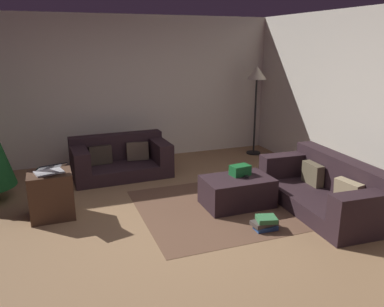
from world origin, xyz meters
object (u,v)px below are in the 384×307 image
laptop (50,170)px  side_table (51,195)px  book_stack (265,223)px  ottoman (237,191)px  gift_box (240,170)px  tv_remote (246,176)px  couch_left (120,159)px  couch_right (327,190)px  corner_lamp (257,80)px

laptop → side_table: bearing=104.1°
book_stack → ottoman: bearing=89.4°
gift_box → tv_remote: gift_box is taller
tv_remote → laptop: 2.50m
couch_left → ottoman: 2.21m
laptop → gift_box: bearing=-8.0°
ottoman → gift_box: (0.08, 0.09, 0.26)m
couch_left → couch_right: couch_right is taller
ottoman → tv_remote: bearing=2.2°
couch_right → side_table: couch_right is taller
side_table → corner_lamp: (3.81, 1.68, 1.15)m
side_table → corner_lamp: size_ratio=0.35×
ottoman → book_stack: (-0.01, -0.76, -0.11)m
couch_left → corner_lamp: 2.97m
side_table → book_stack: 2.65m
couch_right → gift_box: couch_right is taller
laptop → book_stack: laptop is taller
couch_left → tv_remote: 2.29m
couch_right → side_table: 3.54m
laptop → corner_lamp: bearing=24.6°
side_table → tv_remote: bearing=-11.0°
side_table → laptop: size_ratio=1.30×
couch_right → laptop: 3.53m
gift_box → couch_right: bearing=-31.8°
couch_left → gift_box: 2.20m
side_table → laptop: 0.35m
tv_remote → book_stack: (-0.14, -0.76, -0.32)m
couch_left → couch_right: (2.29, -2.35, 0.00)m
couch_right → corner_lamp: size_ratio=1.11×
gift_box → book_stack: bearing=-96.1°
couch_right → laptop: laptop is taller
gift_box → tv_remote: 0.11m
couch_right → book_stack: couch_right is taller
couch_left → gift_box: size_ratio=6.08×
ottoman → book_stack: bearing=-90.6°
couch_right → side_table: bearing=76.5°
side_table → couch_right: bearing=-16.5°
corner_lamp → ottoman: bearing=-124.3°
couch_right → ottoman: couch_right is taller
tv_remote → side_table: 2.52m
gift_box → book_stack: 0.93m
book_stack → gift_box: bearing=83.9°
tv_remote → couch_left: bearing=149.8°
corner_lamp → tv_remote: bearing=-121.9°
couch_right → tv_remote: (-0.92, 0.52, 0.14)m
laptop → book_stack: 2.66m
ottoman → side_table: (-2.34, 0.48, 0.10)m
ottoman → side_table: side_table is taller
laptop → book_stack: (2.31, -1.18, -0.56)m
side_table → laptop: bearing=-75.9°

